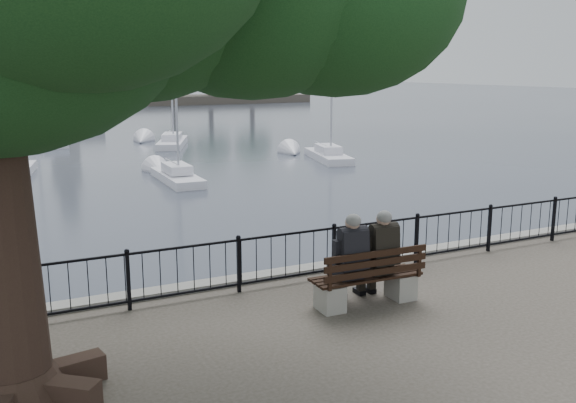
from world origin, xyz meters
TOP-DOWN VIEW (x-y plane):
  - harbor at (0.00, 3.00)m, footprint 260.00×260.00m
  - railing at (0.00, 2.50)m, footprint 22.06×0.06m
  - bench at (0.75, 0.91)m, footprint 2.00×0.65m
  - person_left at (0.41, 1.04)m, footprint 0.49×0.83m
  - person_right at (1.02, 1.02)m, footprint 0.49×0.83m
  - lion_monument at (2.00, 49.93)m, footprint 5.86×5.86m
  - sailboat_b at (-3.59, 24.23)m, footprint 2.61×5.68m
  - sailboat_c at (2.96, 19.70)m, footprint 1.48×4.84m
  - sailboat_d at (12.48, 22.71)m, footprint 2.65×5.39m
  - sailboat_f at (-1.34, 36.94)m, footprint 3.34×6.18m
  - sailboat_g at (6.55, 32.74)m, footprint 3.51×5.71m
  - far_shore at (25.54, 79.46)m, footprint 30.00×8.60m

SIDE VIEW (x-z plane):
  - sailboat_g at x=6.55m, z-range -5.42..3.99m
  - sailboat_c at x=2.96m, z-range -5.12..3.69m
  - sailboat_d at x=12.48m, z-range -5.57..4.17m
  - sailboat_b at x=-3.59m, z-range -6.02..4.65m
  - sailboat_f at x=-1.34m, z-range -7.24..5.97m
  - harbor at x=0.00m, z-range -1.10..0.10m
  - bench at x=0.75m, z-range -0.16..0.89m
  - railing at x=0.00m, z-range 0.06..1.06m
  - person_left at x=0.41m, z-range -0.07..1.59m
  - person_right at x=1.02m, z-range -0.07..1.59m
  - lion_monument at x=2.00m, z-range -3.17..5.51m
  - far_shore at x=25.54m, z-range -1.59..7.59m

